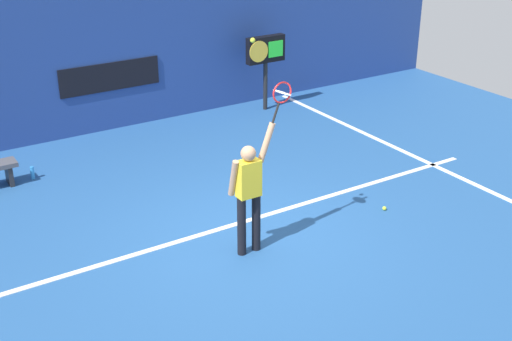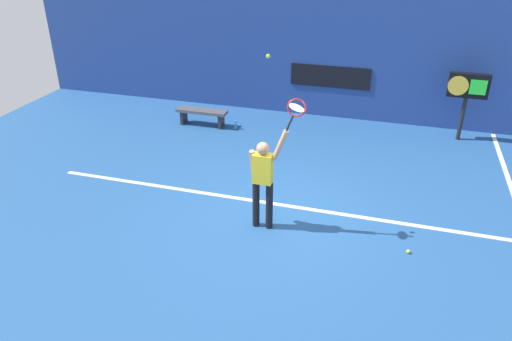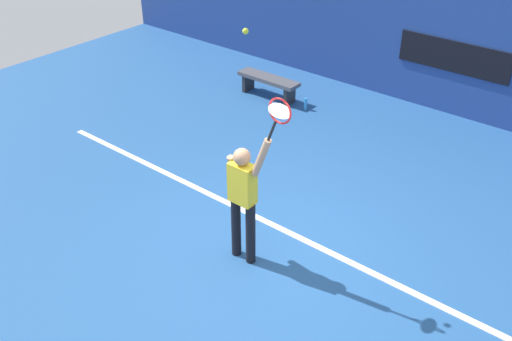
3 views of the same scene
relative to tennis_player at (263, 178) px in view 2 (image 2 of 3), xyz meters
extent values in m
plane|color=#23518C|center=(0.24, 0.35, -1.01)|extent=(18.00, 18.00, 0.00)
cube|color=navy|center=(0.24, 6.05, 0.77)|extent=(18.00, 0.20, 3.56)
cube|color=black|center=(0.24, 5.93, 0.16)|extent=(2.20, 0.03, 0.60)
cube|color=white|center=(0.24, 0.81, -1.00)|extent=(10.00, 0.10, 0.01)
cylinder|color=black|center=(-0.13, 0.00, -0.55)|extent=(0.13, 0.13, 0.92)
cylinder|color=black|center=(0.12, 0.00, -0.55)|extent=(0.13, 0.13, 0.92)
cube|color=yellow|center=(-0.01, 0.00, 0.18)|extent=(0.34, 0.20, 0.55)
sphere|color=tan|center=(-0.01, 0.00, 0.57)|extent=(0.22, 0.22, 0.22)
cylinder|color=tan|center=(0.29, 0.00, 0.67)|extent=(0.29, 0.09, 0.57)
cylinder|color=tan|center=(-0.21, 0.08, 0.21)|extent=(0.09, 0.23, 0.58)
cylinder|color=black|center=(0.45, 0.00, 1.08)|extent=(0.14, 0.03, 0.29)
torus|color=red|center=(0.55, 0.00, 1.36)|extent=(0.40, 0.02, 0.40)
cylinder|color=silver|center=(0.55, 0.00, 1.36)|extent=(0.25, 0.27, 0.10)
sphere|color=#CCE033|center=(0.07, 0.00, 2.15)|extent=(0.07, 0.07, 0.07)
cylinder|color=black|center=(3.73, 5.28, -0.45)|extent=(0.10, 0.10, 1.13)
cube|color=black|center=(3.73, 5.28, 0.42)|extent=(0.95, 0.18, 0.60)
cylinder|color=gold|center=(3.48, 5.17, 0.42)|extent=(0.48, 0.02, 0.48)
cube|color=#26D833|center=(3.94, 5.17, 0.42)|extent=(0.38, 0.02, 0.36)
cube|color=#4C4C51|center=(-2.94, 4.29, -0.60)|extent=(1.40, 0.36, 0.08)
cube|color=#262628|center=(-3.49, 4.29, -0.83)|extent=(0.08, 0.32, 0.37)
cube|color=#262628|center=(-2.39, 4.29, -0.83)|extent=(0.08, 0.32, 0.37)
cylinder|color=#338CD8|center=(-1.99, 4.29, -0.89)|extent=(0.07, 0.07, 0.24)
sphere|color=#CCE033|center=(2.60, -0.09, -0.98)|extent=(0.07, 0.07, 0.07)
camera|label=1|loc=(-4.61, -7.46, 4.25)|focal=47.91mm
camera|label=2|loc=(2.03, -7.25, 4.05)|focal=34.17mm
camera|label=3|loc=(3.97, -4.62, 4.16)|focal=40.82mm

